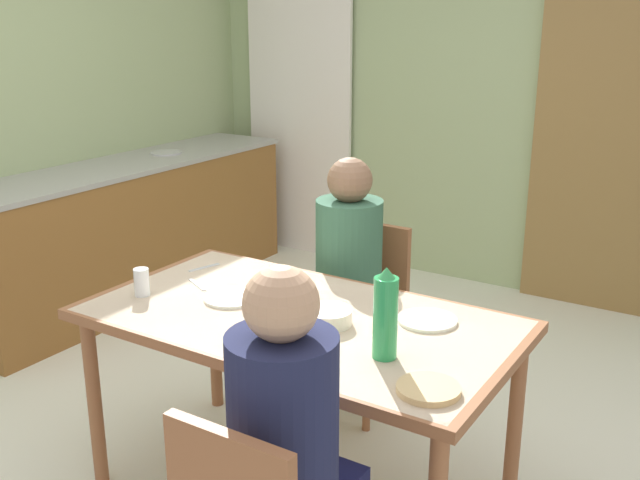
{
  "coord_description": "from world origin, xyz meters",
  "views": [
    {
      "loc": [
        1.81,
        -2.32,
        1.83
      ],
      "look_at": [
        0.4,
        -0.09,
        1.01
      ],
      "focal_mm": 41.64,
      "sensor_mm": 36.0,
      "label": 1
    }
  ],
  "objects_px": {
    "person_near_diner": "(286,420)",
    "serving_bowl_center": "(328,317)",
    "kitchen_counter": "(131,230)",
    "chair_far_diner": "(361,304)",
    "water_bottle_green_near": "(385,315)",
    "person_far_diner": "(347,255)",
    "dining_table": "(298,333)"
  },
  "relations": [
    {
      "from": "dining_table",
      "to": "person_near_diner",
      "type": "relative_size",
      "value": 2.06
    },
    {
      "from": "dining_table",
      "to": "serving_bowl_center",
      "type": "distance_m",
      "value": 0.17
    },
    {
      "from": "kitchen_counter",
      "to": "person_far_diner",
      "type": "height_order",
      "value": "person_far_diner"
    },
    {
      "from": "kitchen_counter",
      "to": "serving_bowl_center",
      "type": "xyz_separation_m",
      "value": [
        2.27,
        -1.21,
        0.34
      ]
    },
    {
      "from": "chair_far_diner",
      "to": "serving_bowl_center",
      "type": "relative_size",
      "value": 5.12
    },
    {
      "from": "serving_bowl_center",
      "to": "person_near_diner",
      "type": "bearing_deg",
      "value": -67.71
    },
    {
      "from": "person_far_diner",
      "to": "water_bottle_green_near",
      "type": "bearing_deg",
      "value": 127.23
    },
    {
      "from": "kitchen_counter",
      "to": "person_far_diner",
      "type": "distance_m",
      "value": 2.07
    },
    {
      "from": "person_near_diner",
      "to": "serving_bowl_center",
      "type": "height_order",
      "value": "person_near_diner"
    },
    {
      "from": "chair_far_diner",
      "to": "water_bottle_green_near",
      "type": "distance_m",
      "value": 1.17
    },
    {
      "from": "water_bottle_green_near",
      "to": "dining_table",
      "type": "bearing_deg",
      "value": 162.42
    },
    {
      "from": "chair_far_diner",
      "to": "person_far_diner",
      "type": "distance_m",
      "value": 0.31
    },
    {
      "from": "person_near_diner",
      "to": "serving_bowl_center",
      "type": "distance_m",
      "value": 0.7
    },
    {
      "from": "dining_table",
      "to": "chair_far_diner",
      "type": "xyz_separation_m",
      "value": [
        -0.17,
        0.79,
        -0.19
      ]
    },
    {
      "from": "chair_far_diner",
      "to": "serving_bowl_center",
      "type": "bearing_deg",
      "value": 111.04
    },
    {
      "from": "kitchen_counter",
      "to": "chair_far_diner",
      "type": "height_order",
      "value": "kitchen_counter"
    },
    {
      "from": "person_near_diner",
      "to": "person_far_diner",
      "type": "bearing_deg",
      "value": 113.63
    },
    {
      "from": "person_near_diner",
      "to": "person_far_diner",
      "type": "xyz_separation_m",
      "value": [
        -0.57,
        1.3,
        0.0
      ]
    },
    {
      "from": "person_far_diner",
      "to": "serving_bowl_center",
      "type": "height_order",
      "value": "person_far_diner"
    },
    {
      "from": "kitchen_counter",
      "to": "water_bottle_green_near",
      "type": "xyz_separation_m",
      "value": [
        2.56,
        -1.34,
        0.45
      ]
    },
    {
      "from": "person_near_diner",
      "to": "water_bottle_green_near",
      "type": "relative_size",
      "value": 2.51
    },
    {
      "from": "kitchen_counter",
      "to": "dining_table",
      "type": "relative_size",
      "value": 1.57
    },
    {
      "from": "chair_far_diner",
      "to": "water_bottle_green_near",
      "type": "relative_size",
      "value": 2.84
    },
    {
      "from": "water_bottle_green_near",
      "to": "serving_bowl_center",
      "type": "xyz_separation_m",
      "value": [
        -0.29,
        0.13,
        -0.12
      ]
    },
    {
      "from": "chair_far_diner",
      "to": "person_far_diner",
      "type": "relative_size",
      "value": 1.13
    },
    {
      "from": "kitchen_counter",
      "to": "chair_far_diner",
      "type": "relative_size",
      "value": 2.87
    },
    {
      "from": "water_bottle_green_near",
      "to": "serving_bowl_center",
      "type": "relative_size",
      "value": 1.8
    },
    {
      "from": "kitchen_counter",
      "to": "chair_far_diner",
      "type": "bearing_deg",
      "value": -11.97
    },
    {
      "from": "person_near_diner",
      "to": "water_bottle_green_near",
      "type": "height_order",
      "value": "person_near_diner"
    },
    {
      "from": "kitchen_counter",
      "to": "water_bottle_green_near",
      "type": "height_order",
      "value": "water_bottle_green_near"
    },
    {
      "from": "person_near_diner",
      "to": "kitchen_counter",
      "type": "bearing_deg",
      "value": 143.83
    },
    {
      "from": "person_near_diner",
      "to": "water_bottle_green_near",
      "type": "bearing_deg",
      "value": 86.94
    }
  ]
}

